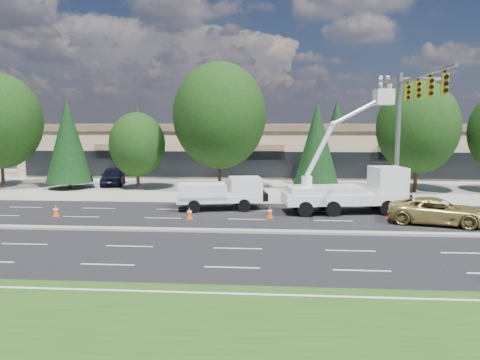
# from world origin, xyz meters

# --- Properties ---
(ground) EXTENTS (140.00, 140.00, 0.00)m
(ground) POSITION_xyz_m (0.00, 0.00, 0.00)
(ground) COLOR black
(ground) RESTS_ON ground
(concrete_apron) EXTENTS (140.00, 22.00, 0.01)m
(concrete_apron) POSITION_xyz_m (0.00, 20.00, 0.01)
(concrete_apron) COLOR gray
(concrete_apron) RESTS_ON ground
(grass_verge) EXTENTS (140.00, 10.00, 0.01)m
(grass_verge) POSITION_xyz_m (0.00, -13.00, 0.01)
(grass_verge) COLOR #234A15
(grass_verge) RESTS_ON ground
(road_median) EXTENTS (120.00, 0.55, 0.12)m
(road_median) POSITION_xyz_m (0.00, 0.00, 0.06)
(road_median) COLOR gray
(road_median) RESTS_ON ground
(strip_mall) EXTENTS (50.40, 15.40, 5.50)m
(strip_mall) POSITION_xyz_m (0.00, 29.97, 2.83)
(strip_mall) COLOR tan
(strip_mall) RESTS_ON ground
(tree_front_b) EXTENTS (3.91, 3.91, 7.71)m
(tree_front_b) POSITION_xyz_m (-16.00, 15.00, 4.13)
(tree_front_b) COLOR #332114
(tree_front_b) RESTS_ON ground
(tree_front_c) EXTENTS (4.70, 4.70, 6.51)m
(tree_front_c) POSITION_xyz_m (-10.00, 15.00, 3.81)
(tree_front_c) COLOR #332114
(tree_front_c) RESTS_ON ground
(tree_front_d) EXTENTS (7.66, 7.66, 10.63)m
(tree_front_d) POSITION_xyz_m (-3.00, 15.00, 6.22)
(tree_front_d) COLOR #332114
(tree_front_d) RESTS_ON ground
(tree_front_e) EXTENTS (3.72, 3.72, 7.33)m
(tree_front_e) POSITION_xyz_m (5.00, 15.00, 3.93)
(tree_front_e) COLOR #332114
(tree_front_e) RESTS_ON ground
(tree_front_f) EXTENTS (6.50, 6.50, 9.02)m
(tree_front_f) POSITION_xyz_m (13.00, 15.00, 5.28)
(tree_front_f) COLOR #332114
(tree_front_f) RESTS_ON ground
(tree_back_a) EXTENTS (4.17, 4.17, 8.22)m
(tree_back_a) POSITION_xyz_m (-18.00, 42.00, 4.41)
(tree_back_a) COLOR #332114
(tree_back_a) RESTS_ON ground
(tree_back_b) EXTENTS (5.23, 5.23, 10.30)m
(tree_back_b) POSITION_xyz_m (-4.00, 42.00, 5.53)
(tree_back_b) COLOR #332114
(tree_back_b) RESTS_ON ground
(tree_back_c) EXTENTS (4.51, 4.51, 8.88)m
(tree_back_c) POSITION_xyz_m (10.00, 42.00, 4.77)
(tree_back_c) COLOR #332114
(tree_back_c) RESTS_ON ground
(tree_back_d) EXTENTS (4.96, 4.96, 9.77)m
(tree_back_d) POSITION_xyz_m (22.00, 42.00, 5.24)
(tree_back_d) COLOR #332114
(tree_back_d) RESTS_ON ground
(signal_mast) EXTENTS (2.76, 10.16, 9.00)m
(signal_mast) POSITION_xyz_m (10.03, 7.04, 6.06)
(signal_mast) COLOR gray
(signal_mast) RESTS_ON ground
(utility_pickup) EXTENTS (5.75, 3.06, 2.09)m
(utility_pickup) POSITION_xyz_m (-1.60, 6.28, 0.86)
(utility_pickup) COLOR white
(utility_pickup) RESTS_ON ground
(bucket_truck) EXTENTS (7.81, 3.45, 8.50)m
(bucket_truck) POSITION_xyz_m (6.66, 5.83, 1.83)
(bucket_truck) COLOR white
(bucket_truck) RESTS_ON ground
(traffic_cone_a) EXTENTS (0.40, 0.40, 0.70)m
(traffic_cone_a) POSITION_xyz_m (-11.61, 3.28, 0.34)
(traffic_cone_a) COLOR #FC4F07
(traffic_cone_a) RESTS_ON ground
(traffic_cone_b) EXTENTS (0.40, 0.40, 0.70)m
(traffic_cone_b) POSITION_xyz_m (-3.38, 3.13, 0.34)
(traffic_cone_b) COLOR #FC4F07
(traffic_cone_b) RESTS_ON ground
(traffic_cone_c) EXTENTS (0.40, 0.40, 0.70)m
(traffic_cone_c) POSITION_xyz_m (1.34, 3.76, 0.34)
(traffic_cone_c) COLOR #FC4F07
(traffic_cone_c) RESTS_ON ground
(traffic_cone_d) EXTENTS (0.40, 0.40, 0.70)m
(traffic_cone_d) POSITION_xyz_m (8.44, 4.10, 0.34)
(traffic_cone_d) COLOR #FC4F07
(traffic_cone_d) RESTS_ON ground
(minivan) EXTENTS (5.72, 3.81, 1.46)m
(minivan) POSITION_xyz_m (10.72, 2.80, 0.73)
(minivan) COLOR tan
(minivan) RESTS_ON ground
(parked_car_west) EXTENTS (2.95, 5.09, 1.63)m
(parked_car_west) POSITION_xyz_m (-13.11, 17.55, 0.81)
(parked_car_west) COLOR black
(parked_car_west) RESTS_ON ground
(parked_car_east) EXTENTS (1.84, 4.69, 1.52)m
(parked_car_east) POSITION_xyz_m (4.16, 20.08, 0.76)
(parked_car_east) COLOR black
(parked_car_east) RESTS_ON ground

